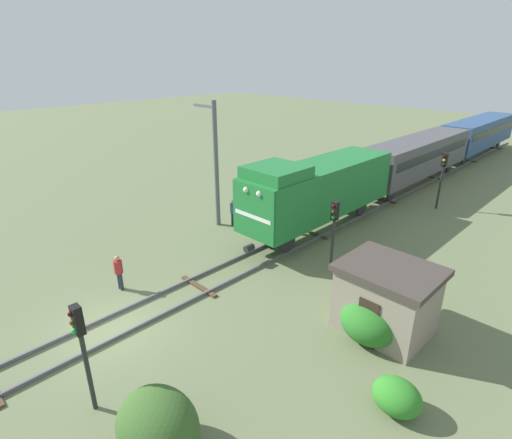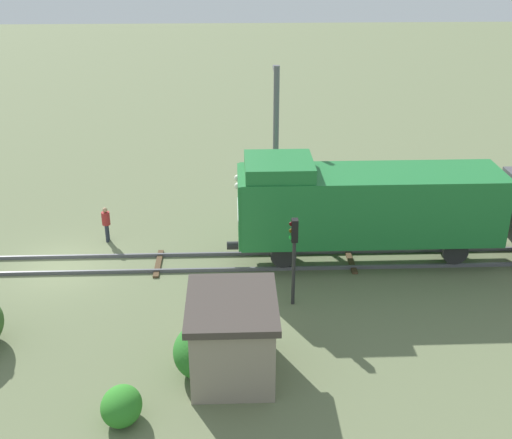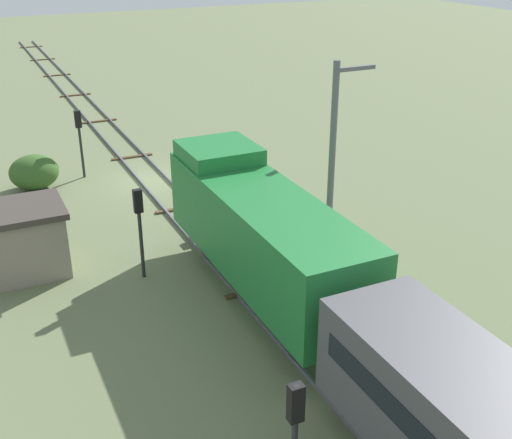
% 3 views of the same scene
% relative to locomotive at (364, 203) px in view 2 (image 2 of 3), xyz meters
% --- Properties ---
extents(ground_plane, '(151.87, 151.87, 0.00)m').
position_rel_locomotive_xyz_m(ground_plane, '(0.00, -13.09, -2.77)').
color(ground_plane, '#66704C').
extents(railway_track, '(2.40, 101.25, 0.16)m').
position_rel_locomotive_xyz_m(railway_track, '(0.00, -13.09, -2.70)').
color(railway_track, '#595960').
rests_on(railway_track, ground).
extents(locomotive, '(2.90, 11.60, 4.60)m').
position_rel_locomotive_xyz_m(locomotive, '(0.00, 0.00, 0.00)').
color(locomotive, '#1E7233').
rests_on(locomotive, railway_track).
extents(traffic_signal_mid, '(0.32, 0.34, 3.63)m').
position_rel_locomotive_xyz_m(traffic_signal_mid, '(3.40, -3.31, -0.23)').
color(traffic_signal_mid, '#262628').
rests_on(traffic_signal_mid, ground).
extents(worker_near_track, '(0.38, 0.38, 1.70)m').
position_rel_locomotive_xyz_m(worker_near_track, '(-2.40, -11.46, -1.78)').
color(worker_near_track, '#262B38').
rests_on(worker_near_track, ground).
extents(worker_by_signal, '(0.38, 0.38, 1.70)m').
position_rel_locomotive_xyz_m(worker_by_signal, '(-4.20, -2.89, -1.78)').
color(worker_by_signal, '#262B38').
rests_on(worker_by_signal, ground).
extents(catenary_mast, '(1.94, 0.28, 7.59)m').
position_rel_locomotive_xyz_m(catenary_mast, '(-5.06, -3.45, 1.27)').
color(catenary_mast, '#595960').
rests_on(catenary_mast, ground).
extents(relay_hut, '(3.50, 2.90, 2.74)m').
position_rel_locomotive_xyz_m(relay_hut, '(7.50, -5.66, -1.38)').
color(relay_hut, gray).
rests_on(relay_hut, ground).
extents(bush_near, '(1.50, 1.22, 1.09)m').
position_rel_locomotive_xyz_m(bush_near, '(9.70, -8.96, -2.23)').
color(bush_near, '#2E7E26').
rests_on(bush_near, ground).
extents(bush_far, '(2.22, 1.82, 1.62)m').
position_rel_locomotive_xyz_m(bush_far, '(7.45, -6.70, -1.97)').
color(bush_far, '#297226').
rests_on(bush_far, ground).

